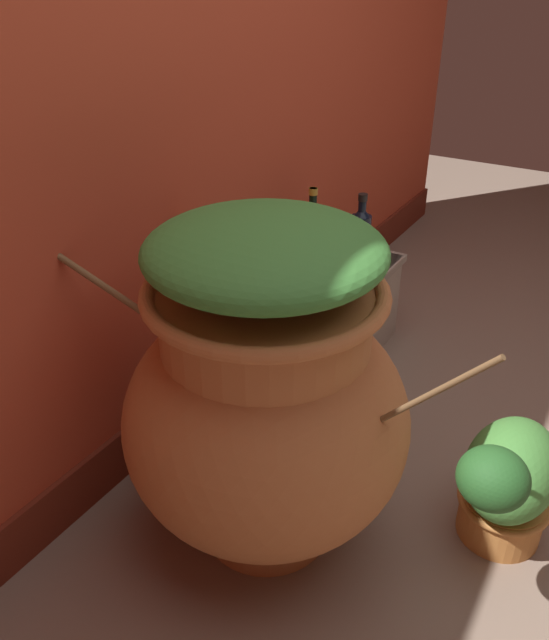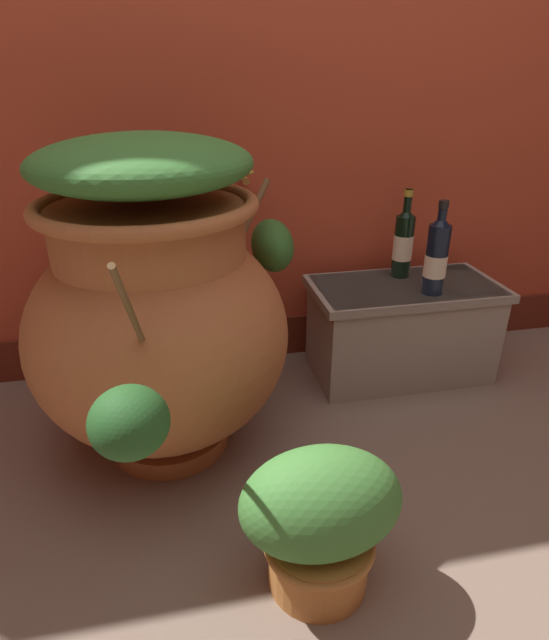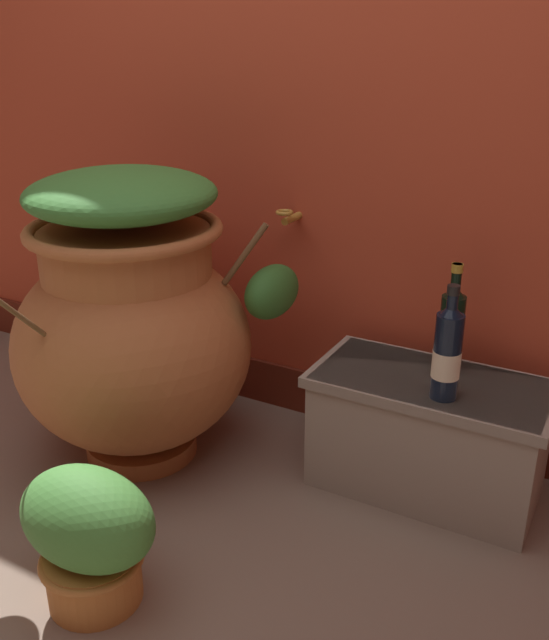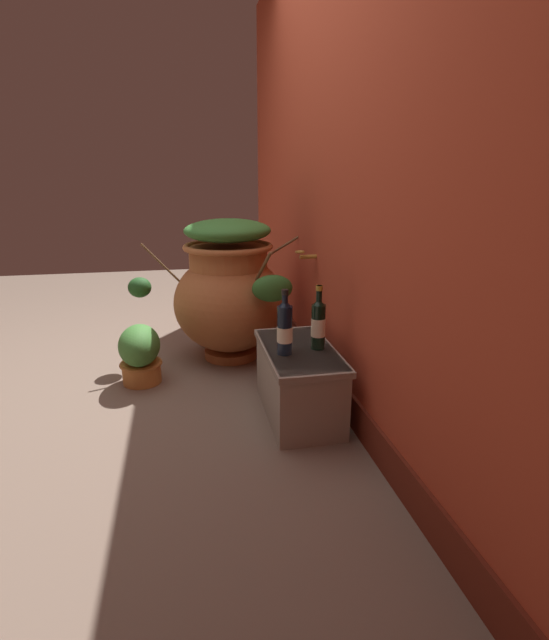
{
  "view_description": "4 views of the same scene",
  "coord_description": "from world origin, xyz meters",
  "views": [
    {
      "loc": [
        -1.49,
        -0.07,
        1.4
      ],
      "look_at": [
        0.04,
        0.86,
        0.38
      ],
      "focal_mm": 36.11,
      "sensor_mm": 36.0,
      "label": 1
    },
    {
      "loc": [
        -0.35,
        -0.72,
        1.04
      ],
      "look_at": [
        -0.06,
        0.68,
        0.35
      ],
      "focal_mm": 29.14,
      "sensor_mm": 36.0,
      "label": 2
    },
    {
      "loc": [
        0.91,
        -0.88,
        1.25
      ],
      "look_at": [
        -0.04,
        0.85,
        0.45
      ],
      "focal_mm": 39.12,
      "sensor_mm": 36.0,
      "label": 3
    },
    {
      "loc": [
        2.58,
        0.32,
        1.19
      ],
      "look_at": [
        0.01,
        0.83,
        0.37
      ],
      "focal_mm": 26.6,
      "sensor_mm": 36.0,
      "label": 4
    }
  ],
  "objects": [
    {
      "name": "terracotta_urn",
      "position": [
        -0.4,
        0.62,
        0.45
      ],
      "size": [
        0.79,
        1.3,
        0.91
      ],
      "color": "#B26638",
      "rests_on": "ground_plane"
    },
    {
      "name": "potted_shrub",
      "position": [
        -0.09,
        0.05,
        0.19
      ],
      "size": [
        0.35,
        0.25,
        0.35
      ],
      "color": "#CC7F3D",
      "rests_on": "ground_plane"
    },
    {
      "name": "stone_ledge",
      "position": [
        0.46,
        0.87,
        0.19
      ],
      "size": [
        0.67,
        0.35,
        0.36
      ],
      "color": "#9E9384",
      "rests_on": "ground_plane"
    },
    {
      "name": "wine_bottle_left",
      "position": [
        0.47,
        0.96,
        0.49
      ],
      "size": [
        0.07,
        0.07,
        0.32
      ],
      "color": "black",
      "rests_on": "stone_ledge"
    },
    {
      "name": "ground_plane",
      "position": [
        0.0,
        0.0,
        0.0
      ],
      "size": [
        7.0,
        7.0,
        0.0
      ],
      "primitive_type": "plane",
      "color": "#7A6656"
    },
    {
      "name": "wine_bottle_middle",
      "position": [
        0.51,
        0.78,
        0.49
      ],
      "size": [
        0.07,
        0.07,
        0.32
      ],
      "color": "black",
      "rests_on": "stone_ledge"
    },
    {
      "name": "back_wall",
      "position": [
        -0.0,
        1.2,
        1.29
      ],
      "size": [
        4.4,
        0.33,
        2.6
      ],
      "color": "#B74228",
      "rests_on": "ground_plane"
    }
  ]
}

